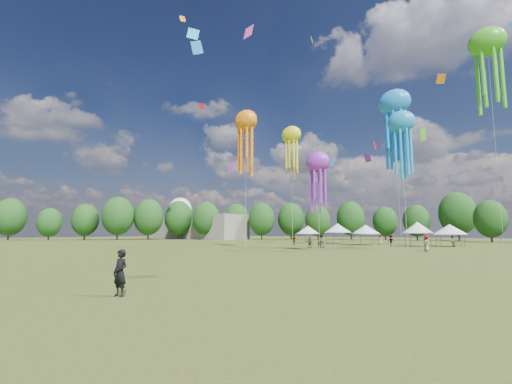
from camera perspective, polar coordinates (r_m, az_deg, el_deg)
The scene contains 10 objects.
ground at distance 22.83m, azimuth -27.25°, elevation -11.81°, with size 300.00×300.00×0.00m, color #384416.
observer_main at distance 13.80m, azimuth -21.64°, elevation -12.37°, with size 0.62×0.41×1.70m, color black.
spectator_near at distance 53.32m, azimuth 10.84°, elevation -8.07°, with size 0.91×0.71×1.87m, color gray.
spectators_far at distance 58.33m, azimuth 18.57°, elevation -7.76°, with size 24.44×22.49×1.93m.
festival_tents at distance 68.86m, azimuth 18.05°, elevation -5.83°, with size 32.26×12.63×4.18m.
show_kites at distance 56.73m, azimuth 18.70°, elevation 12.08°, with size 37.88×23.38×32.09m.
small_kites at distance 61.35m, azimuth 14.87°, elevation 19.04°, with size 75.25×68.55×44.85m.
treeline at distance 76.13m, azimuth 19.85°, elevation -3.12°, with size 201.57×95.24×13.43m.
hangar at distance 123.37m, azimuth -10.06°, elevation -5.81°, with size 40.00×12.00×8.00m, color gray.
radome at distance 139.68m, azimuth -12.51°, elevation -3.39°, with size 9.00×9.00×16.00m.
Camera 1 is at (20.66, -9.44, 2.33)m, focal length 24.08 mm.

